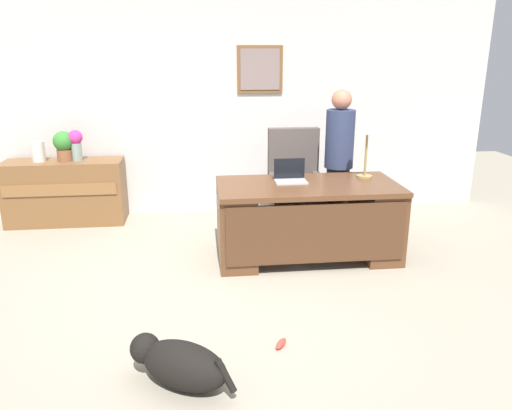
% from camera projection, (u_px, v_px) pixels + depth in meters
% --- Properties ---
extents(ground_plane, '(12.00, 12.00, 0.00)m').
position_uv_depth(ground_plane, '(241.00, 298.00, 4.31)').
color(ground_plane, '#9E937F').
extents(back_wall, '(7.00, 0.16, 2.70)m').
position_uv_depth(back_wall, '(223.00, 108.00, 6.38)').
color(back_wall, silver).
rests_on(back_wall, ground_plane).
extents(desk, '(1.82, 0.90, 0.78)m').
position_uv_depth(desk, '(308.00, 218.00, 5.06)').
color(desk, brown).
rests_on(desk, ground_plane).
extents(credenza, '(1.41, 0.50, 0.78)m').
position_uv_depth(credenza, '(66.00, 192.00, 6.12)').
color(credenza, brown).
rests_on(credenza, ground_plane).
extents(armchair, '(0.60, 0.59, 1.19)m').
position_uv_depth(armchair, '(295.00, 187.00, 5.86)').
color(armchair, '#564C47').
rests_on(armchair, ground_plane).
extents(person_standing, '(0.32, 0.32, 1.66)m').
position_uv_depth(person_standing, '(339.00, 162.00, 5.60)').
color(person_standing, '#262323').
rests_on(person_standing, ground_plane).
extents(dog_lying, '(0.69, 0.58, 0.30)m').
position_uv_depth(dog_lying, '(179.00, 363.00, 3.16)').
color(dog_lying, black).
rests_on(dog_lying, ground_plane).
extents(laptop, '(0.32, 0.22, 0.22)m').
position_uv_depth(laptop, '(290.00, 176.00, 5.07)').
color(laptop, '#B2B5BA').
rests_on(laptop, desk).
extents(desk_lamp, '(0.22, 0.22, 0.65)m').
position_uv_depth(desk_lamp, '(368.00, 128.00, 5.08)').
color(desk_lamp, '#9E8447').
rests_on(desk_lamp, desk).
extents(vase_with_flowers, '(0.17, 0.17, 0.37)m').
position_uv_depth(vase_with_flowers, '(76.00, 143.00, 5.96)').
color(vase_with_flowers, '#889F97').
rests_on(vase_with_flowers, credenza).
extents(vase_empty, '(0.16, 0.16, 0.24)m').
position_uv_depth(vase_empty, '(38.00, 151.00, 5.94)').
color(vase_empty, silver).
rests_on(vase_empty, credenza).
extents(potted_plant, '(0.24, 0.24, 0.36)m').
position_uv_depth(potted_plant, '(64.00, 145.00, 5.95)').
color(potted_plant, brown).
rests_on(potted_plant, credenza).
extents(dog_toy_bone, '(0.12, 0.14, 0.05)m').
position_uv_depth(dog_toy_bone, '(281.00, 344.00, 3.60)').
color(dog_toy_bone, '#E53F33').
rests_on(dog_toy_bone, ground_plane).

